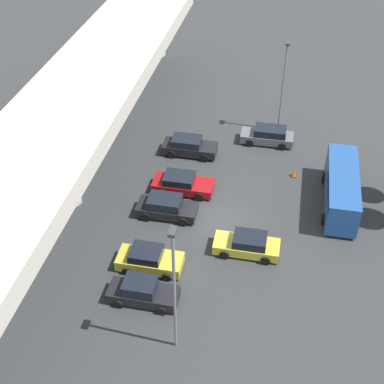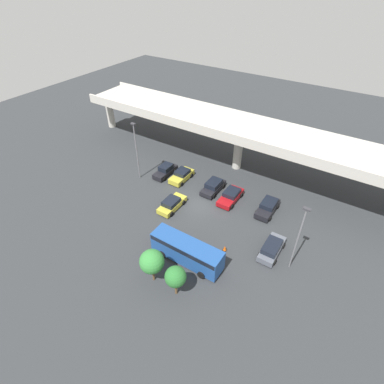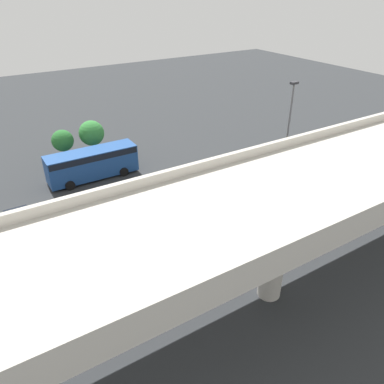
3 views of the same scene
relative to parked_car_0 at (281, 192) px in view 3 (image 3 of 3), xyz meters
name	(u,v)px [view 3 (image 3 of 3)]	position (x,y,z in m)	size (l,w,h in m)	color
ground_plane	(174,207)	(8.29, -3.64, -0.73)	(118.00, 118.00, 0.00)	#2D3033
highway_overpass	(281,200)	(8.29, 7.83, 5.75)	(56.40, 7.94, 7.72)	#BCB7AD
parked_car_0	(281,192)	(0.00, 0.00, 0.00)	(1.97, 4.39, 1.62)	black
parked_car_1	(257,203)	(2.82, 0.32, -0.03)	(2.16, 4.33, 1.50)	gold
parked_car_2	(189,180)	(5.49, -5.88, -0.03)	(2.08, 4.48, 1.48)	gold
parked_car_3	(202,223)	(8.23, 0.45, 0.02)	(2.16, 4.43, 1.57)	black
parked_car_4	(161,233)	(11.31, -0.09, -0.03)	(2.22, 4.72, 1.46)	maroon
parked_car_5	(92,262)	(16.48, 0.41, 0.02)	(2.13, 4.60, 1.56)	black
parked_car_6	(21,226)	(19.53, -6.08, 0.02)	(2.06, 4.58, 1.55)	#515660
shuttle_bus	(92,162)	(12.08, -12.14, 0.91)	(8.22, 2.54, 2.74)	#1E478C
lamp_post_mid_lot	(289,125)	(-2.85, -2.75, 4.45)	(0.70, 0.35, 8.94)	slate
tree_front_left	(92,133)	(10.62, -16.13, 2.13)	(2.51, 2.51, 4.12)	brown
tree_front_centre	(63,141)	(13.51, -16.19, 1.91)	(2.10, 2.10, 3.70)	brown
traffic_cone	(75,199)	(14.94, -8.60, -0.40)	(0.44, 0.44, 0.70)	black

